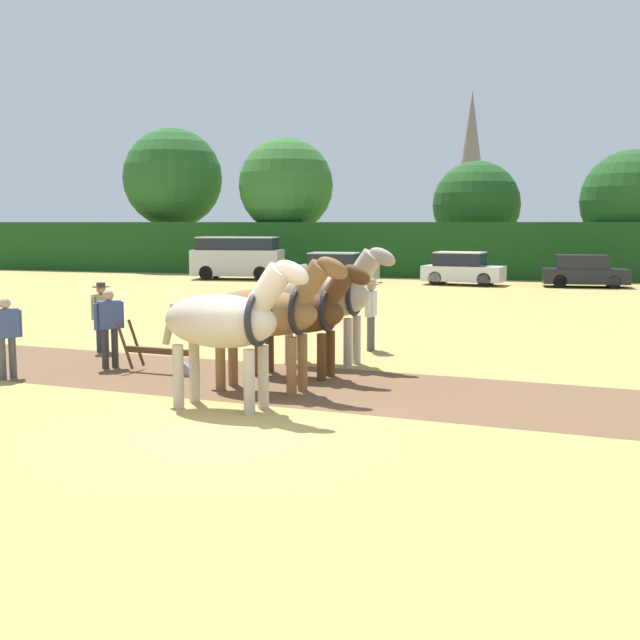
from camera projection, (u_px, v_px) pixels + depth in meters
name	position (u px, v px, depth m)	size (l,w,h in m)	color
ground_plane	(229.00, 433.00, 11.52)	(240.00, 240.00, 0.00)	#A88E4C
plowed_furrow_strip	(141.00, 371.00, 16.31)	(20.62, 3.64, 0.01)	brown
hedgerow	(484.00, 250.00, 43.28)	(63.17, 1.62, 3.05)	#194719
tree_far_left	(173.00, 178.00, 51.13)	(6.29, 6.29, 8.99)	#4C3823
tree_left	(286.00, 186.00, 48.27)	(5.70, 5.70, 8.08)	#423323
tree_center_left	(476.00, 205.00, 47.42)	(5.16, 5.16, 6.64)	brown
tree_center	(632.00, 201.00, 42.98)	(5.48, 5.48, 6.92)	#423323
church_spire	(471.00, 168.00, 84.68)	(2.58, 2.58, 16.78)	gray
draft_horse_lead_left	(226.00, 321.00, 12.88)	(2.72, 1.07, 2.52)	#B2A38E
draft_horse_lead_right	(267.00, 313.00, 14.25)	(2.89, 1.04, 2.51)	brown
draft_horse_trail_left	(300.00, 312.00, 15.65)	(2.74, 1.02, 2.31)	#513319
draft_horse_trail_right	(328.00, 295.00, 17.00)	(2.79, 1.17, 2.59)	#B2A38E
plow	(165.00, 358.00, 16.05)	(1.75, 0.49, 1.13)	#4C331E
farmer_at_plow	(109.00, 323.00, 16.61)	(0.43, 0.57, 1.64)	#38332D
farmer_beside_team	(371.00, 309.00, 18.89)	(0.42, 0.66, 1.69)	#4C4C4C
farmer_onlooker_left	(6.00, 332.00, 15.52)	(0.39, 0.58, 1.57)	#4C4C4C
farmer_onlooker_right	(102.00, 312.00, 18.72)	(0.41, 0.63, 1.63)	#28334C
parked_van	(238.00, 258.00, 42.86)	(4.99, 2.64, 2.26)	#BCBCC1
parked_car_left	(337.00, 268.00, 40.56)	(4.08, 2.02, 1.52)	#A8A8B2
parked_car_center_left	(462.00, 269.00, 38.96)	(4.01, 2.17, 1.60)	silver
parked_car_center	(584.00, 272.00, 37.67)	(4.03, 2.12, 1.51)	black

